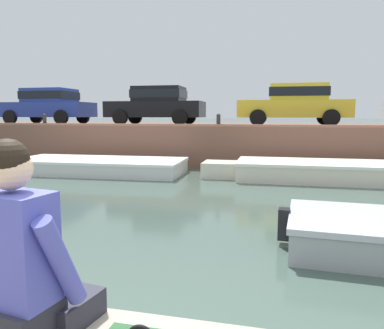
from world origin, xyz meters
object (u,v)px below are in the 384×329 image
person_seated_right (24,263)px  boat_moored_central_cream (323,171)px  mooring_bollard_mid (218,119)px  car_left_inner_black (157,104)px  car_centre_yellow (295,103)px  car_leftmost_blue (48,105)px  mooring_bollard_west (45,119)px  boat_moored_west_white (92,166)px

person_seated_right → boat_moored_central_cream: bearing=76.5°
mooring_bollard_mid → car_left_inner_black: bearing=146.8°
car_centre_yellow → person_seated_right: car_centre_yellow is taller
car_leftmost_blue → mooring_bollard_west: (1.09, -1.89, -0.61)m
mooring_bollard_mid → person_seated_right: mooring_bollard_mid is taller
boat_moored_west_white → mooring_bollard_mid: size_ratio=14.66×
car_centre_yellow → mooring_bollard_west: car_centre_yellow is taller
mooring_bollard_west → car_centre_yellow: bearing=11.3°
car_leftmost_blue → mooring_bollard_mid: (7.98, -1.89, -0.61)m
person_seated_right → car_left_inner_black: bearing=106.3°
car_left_inner_black → person_seated_right: 13.98m
car_left_inner_black → person_seated_right: car_left_inner_black is taller
boat_moored_west_white → car_leftmost_blue: 6.17m
car_centre_yellow → person_seated_right: 13.52m
boat_moored_west_white → mooring_bollard_west: mooring_bollard_west is taller
car_left_inner_black → mooring_bollard_west: 4.46m
boat_moored_central_cream → mooring_bollard_mid: (-3.33, 1.86, 1.43)m
car_centre_yellow → mooring_bollard_mid: 3.27m
boat_moored_central_cream → mooring_bollard_west: mooring_bollard_west is taller
boat_moored_west_white → car_centre_yellow: bearing=32.1°
boat_moored_west_white → person_seated_right: person_seated_right is taller
car_left_inner_black → car_centre_yellow: size_ratio=0.96×
car_centre_yellow → mooring_bollard_mid: bearing=-144.0°
car_leftmost_blue → boat_moored_west_white: bearing=-43.5°
person_seated_right → mooring_bollard_mid: bearing=95.0°
boat_moored_central_cream → person_seated_right: 9.94m
car_leftmost_blue → person_seated_right: (8.99, -13.38, -1.14)m
car_left_inner_black → mooring_bollard_mid: bearing=-33.2°
car_centre_yellow → car_leftmost_blue: bearing=-180.0°
boat_moored_west_white → car_left_inner_black: size_ratio=1.63×
boat_moored_central_cream → car_left_inner_black: (-6.22, 3.75, 2.04)m
car_left_inner_black → mooring_bollard_mid: 3.51m
mooring_bollard_west → person_seated_right: mooring_bollard_west is taller
car_leftmost_blue → mooring_bollard_west: size_ratio=8.93×
boat_moored_central_cream → car_left_inner_black: car_left_inner_black is taller
mooring_bollard_west → mooring_bollard_mid: same height
car_centre_yellow → person_seated_right: bearing=-96.8°
boat_moored_central_cream → car_leftmost_blue: car_leftmost_blue is taller
boat_moored_west_white → mooring_bollard_mid: bearing=29.3°
car_leftmost_blue → mooring_bollard_west: bearing=-59.9°
car_leftmost_blue → person_seated_right: bearing=-56.1°
mooring_bollard_mid → person_seated_right: (1.01, -11.49, -0.54)m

